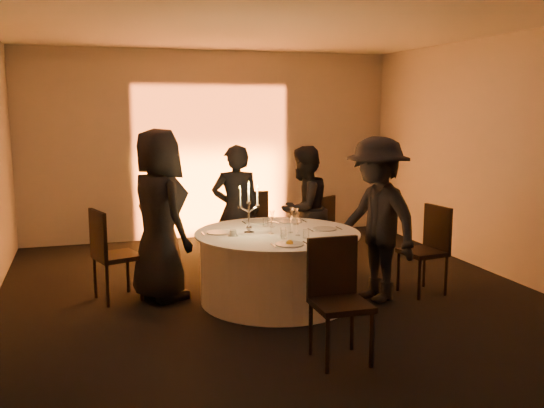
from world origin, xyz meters
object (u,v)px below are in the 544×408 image
object	(u,v)px
chair_front	(337,291)
coffee_cup	(233,233)
guest_back_right	(304,209)
candelabra	(249,215)
chair_right	(429,244)
chair_back_left	(248,225)
guest_right	(377,219)
chair_left	(109,250)
chair_back_right	(319,226)
guest_left	(159,215)
banquet_table	(277,267)
guest_back_left	(236,211)

from	to	relation	value
chair_front	coffee_cup	world-z (taller)	chair_front
chair_front	coffee_cup	xyz separation A→B (m)	(-0.52, 1.57, 0.22)
guest_back_right	candelabra	xyz separation A→B (m)	(-1.00, -1.04, 0.16)
chair_right	candelabra	size ratio (longest dim) A/B	1.75
chair_back_left	guest_right	bearing A→B (deg)	121.84
chair_left	guest_right	size ratio (longest dim) A/B	0.57
chair_back_left	chair_left	bearing A→B (deg)	23.13
chair_back_right	guest_back_right	distance (m)	0.50
guest_left	guest_right	size ratio (longest dim) A/B	1.05
coffee_cup	candelabra	bearing A→B (deg)	17.21
chair_back_left	guest_right	world-z (taller)	guest_right
chair_front	guest_back_right	world-z (taller)	guest_back_right
chair_left	guest_left	distance (m)	0.66
banquet_table	candelabra	distance (m)	0.66
guest_back_right	coffee_cup	bearing A→B (deg)	9.43
chair_front	chair_back_right	bearing A→B (deg)	71.89
chair_back_right	chair_right	distance (m)	1.72
candelabra	banquet_table	bearing A→B (deg)	-3.68
guest_back_left	coffee_cup	size ratio (longest dim) A/B	15.08
guest_back_left	chair_back_right	bearing A→B (deg)	-159.08
banquet_table	chair_left	distance (m)	1.85
chair_back_right	candelabra	size ratio (longest dim) A/B	1.63
guest_back_left	guest_right	world-z (taller)	guest_right
chair_left	coffee_cup	xyz separation A→B (m)	(1.25, -0.57, 0.22)
guest_back_right	candelabra	distance (m)	1.45
guest_back_left	guest_back_right	xyz separation A→B (m)	(0.89, -0.03, -0.02)
chair_back_left	guest_left	bearing A→B (deg)	33.51
chair_front	guest_back_left	size ratio (longest dim) A/B	0.62
guest_back_right	chair_left	bearing A→B (deg)	-20.85
banquet_table	candelabra	world-z (taller)	candelabra
guest_back_left	guest_back_right	distance (m)	0.89
chair_left	guest_back_right	bearing A→B (deg)	-96.00
chair_left	guest_right	bearing A→B (deg)	-124.19
candelabra	guest_left	bearing A→B (deg)	153.45
chair_right	candelabra	xyz separation A→B (m)	(-2.06, 0.25, 0.40)
guest_back_right	chair_back_right	bearing A→B (deg)	-173.64
chair_left	guest_right	distance (m)	2.94
chair_front	candelabra	xyz separation A→B (m)	(-0.33, 1.63, 0.39)
coffee_cup	guest_left	bearing A→B (deg)	144.30
coffee_cup	chair_right	bearing A→B (deg)	-4.83
chair_right	chair_front	size ratio (longest dim) A/B	0.98
chair_right	chair_front	xyz separation A→B (m)	(-1.73, -1.38, 0.02)
candelabra	guest_back_left	bearing A→B (deg)	83.65
chair_right	chair_front	world-z (taller)	chair_front
chair_right	chair_front	bearing A→B (deg)	-59.66
chair_left	guest_back_right	distance (m)	2.52
guest_right	coffee_cup	distance (m)	1.58
banquet_table	candelabra	xyz separation A→B (m)	(-0.31, 0.02, 0.58)
chair_back_right	chair_front	world-z (taller)	chair_front
candelabra	chair_right	bearing A→B (deg)	-6.92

